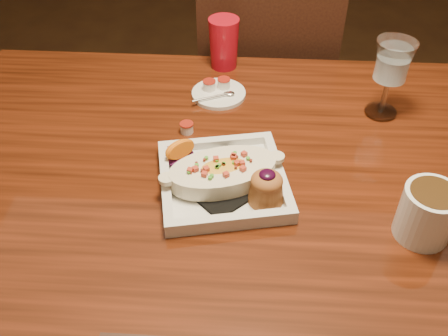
# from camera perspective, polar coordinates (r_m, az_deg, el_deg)

# --- Properties ---
(table) EXTENTS (1.50, 0.90, 0.75)m
(table) POSITION_cam_1_polar(r_m,az_deg,el_deg) (1.10, 4.86, -3.58)
(table) COLOR #63220E
(table) RESTS_ON floor
(chair_far) EXTENTS (0.42, 0.42, 0.93)m
(chair_far) POSITION_cam_1_polar(r_m,az_deg,el_deg) (1.69, 4.57, 8.21)
(chair_far) COLOR black
(chair_far) RESTS_ON floor
(plate) EXTENTS (0.29, 0.29, 0.08)m
(plate) POSITION_cam_1_polar(r_m,az_deg,el_deg) (0.97, 0.31, -0.98)
(plate) COLOR silver
(plate) RESTS_ON table
(coffee_mug) EXTENTS (0.13, 0.10, 0.10)m
(coffee_mug) POSITION_cam_1_polar(r_m,az_deg,el_deg) (0.94, 22.42, -4.58)
(coffee_mug) COLOR silver
(coffee_mug) RESTS_ON table
(goblet) EXTENTS (0.09, 0.09, 0.18)m
(goblet) POSITION_cam_1_polar(r_m,az_deg,el_deg) (1.17, 18.66, 11.06)
(goblet) COLOR silver
(goblet) RESTS_ON table
(saucer) EXTENTS (0.13, 0.13, 0.09)m
(saucer) POSITION_cam_1_polar(r_m,az_deg,el_deg) (1.24, -0.73, 8.69)
(saucer) COLOR silver
(saucer) RESTS_ON table
(creamer_loose) EXTENTS (0.03, 0.03, 0.02)m
(creamer_loose) POSITION_cam_1_polar(r_m,az_deg,el_deg) (1.12, -4.28, 4.63)
(creamer_loose) COLOR white
(creamer_loose) RESTS_ON table
(red_tumbler) EXTENTS (0.08, 0.08, 0.13)m
(red_tumbler) POSITION_cam_1_polar(r_m,az_deg,el_deg) (1.33, -0.02, 14.06)
(red_tumbler) COLOR #B70D1D
(red_tumbler) RESTS_ON table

